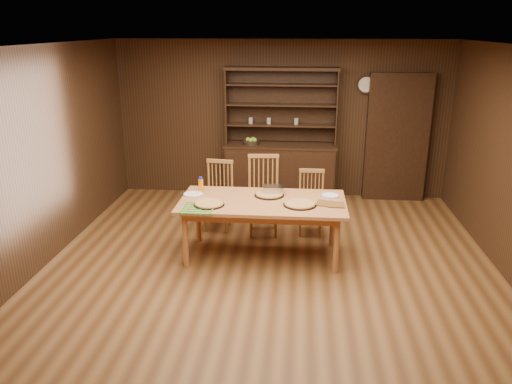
# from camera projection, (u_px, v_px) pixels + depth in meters

# --- Properties ---
(floor) EXTENTS (6.00, 6.00, 0.00)m
(floor) POSITION_uv_depth(u_px,v_px,m) (269.00, 273.00, 5.93)
(floor) COLOR brown
(floor) RESTS_ON ground
(room_shell) EXTENTS (6.00, 6.00, 6.00)m
(room_shell) POSITION_uv_depth(u_px,v_px,m) (270.00, 144.00, 5.43)
(room_shell) COLOR white
(room_shell) RESTS_ON floor
(china_hutch) EXTENTS (1.84, 0.52, 2.17)m
(china_hutch) POSITION_uv_depth(u_px,v_px,m) (280.00, 164.00, 8.34)
(china_hutch) COLOR #311C10
(china_hutch) RESTS_ON floor
(doorway) EXTENTS (1.00, 0.18, 2.10)m
(doorway) POSITION_uv_depth(u_px,v_px,m) (397.00, 138.00, 8.17)
(doorway) COLOR #311C10
(doorway) RESTS_ON floor
(wall_clock) EXTENTS (0.30, 0.05, 0.30)m
(wall_clock) POSITION_uv_depth(u_px,v_px,m) (366.00, 85.00, 8.00)
(wall_clock) COLOR #311C10
(wall_clock) RESTS_ON room_shell
(dining_table) EXTENTS (2.04, 1.02, 0.75)m
(dining_table) POSITION_uv_depth(u_px,v_px,m) (263.00, 206.00, 6.17)
(dining_table) COLOR #C97A45
(dining_table) RESTS_ON floor
(chair_left) EXTENTS (0.45, 0.43, 0.99)m
(chair_left) POSITION_uv_depth(u_px,v_px,m) (219.00, 193.00, 7.14)
(chair_left) COLOR #BF8941
(chair_left) RESTS_ON floor
(chair_center) EXTENTS (0.49, 0.47, 1.11)m
(chair_center) POSITION_uv_depth(u_px,v_px,m) (263.00, 192.00, 6.98)
(chair_center) COLOR #BF8941
(chair_center) RESTS_ON floor
(chair_right) EXTENTS (0.37, 0.36, 0.91)m
(chair_right) POSITION_uv_depth(u_px,v_px,m) (311.00, 200.00, 6.98)
(chair_right) COLOR #BF8941
(chair_right) RESTS_ON floor
(pizza_left) EXTENTS (0.37, 0.37, 0.04)m
(pizza_left) POSITION_uv_depth(u_px,v_px,m) (209.00, 204.00, 5.99)
(pizza_left) COLOR black
(pizza_left) RESTS_ON dining_table
(pizza_right) EXTENTS (0.40, 0.40, 0.04)m
(pizza_right) POSITION_uv_depth(u_px,v_px,m) (300.00, 204.00, 5.98)
(pizza_right) COLOR black
(pizza_right) RESTS_ON dining_table
(pizza_center) EXTENTS (0.38, 0.38, 0.04)m
(pizza_center) POSITION_uv_depth(u_px,v_px,m) (269.00, 194.00, 6.32)
(pizza_center) COLOR black
(pizza_center) RESTS_ON dining_table
(cooling_rack) EXTENTS (0.43, 0.43, 0.02)m
(cooling_rack) POSITION_uv_depth(u_px,v_px,m) (198.00, 208.00, 5.87)
(cooling_rack) COLOR green
(cooling_rack) RESTS_ON dining_table
(plate_left) EXTENTS (0.26, 0.26, 0.02)m
(plate_left) POSITION_uv_depth(u_px,v_px,m) (193.00, 194.00, 6.36)
(plate_left) COLOR white
(plate_left) RESTS_ON dining_table
(plate_right) EXTENTS (0.23, 0.23, 0.02)m
(plate_right) POSITION_uv_depth(u_px,v_px,m) (330.00, 195.00, 6.31)
(plate_right) COLOR white
(plate_right) RESTS_ON dining_table
(foil_dish) EXTENTS (0.27, 0.20, 0.10)m
(foil_dish) POSITION_uv_depth(u_px,v_px,m) (273.00, 190.00, 6.39)
(foil_dish) COLOR white
(foil_dish) RESTS_ON dining_table
(juice_bottle) EXTENTS (0.06, 0.06, 0.20)m
(juice_bottle) POSITION_uv_depth(u_px,v_px,m) (201.00, 185.00, 6.44)
(juice_bottle) COLOR orange
(juice_bottle) RESTS_ON dining_table
(pot_holder_a) EXTENTS (0.22, 0.22, 0.02)m
(pot_holder_a) POSITION_uv_depth(u_px,v_px,m) (336.00, 205.00, 5.98)
(pot_holder_a) COLOR #A3121D
(pot_holder_a) RESTS_ON dining_table
(pot_holder_b) EXTENTS (0.24, 0.24, 0.02)m
(pot_holder_b) POSITION_uv_depth(u_px,v_px,m) (325.00, 203.00, 6.03)
(pot_holder_b) COLOR #A3121D
(pot_holder_b) RESTS_ON dining_table
(fruit_bowl) EXTENTS (0.26, 0.26, 0.12)m
(fruit_bowl) POSITION_uv_depth(u_px,v_px,m) (251.00, 142.00, 8.20)
(fruit_bowl) COLOR black
(fruit_bowl) RESTS_ON china_hutch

